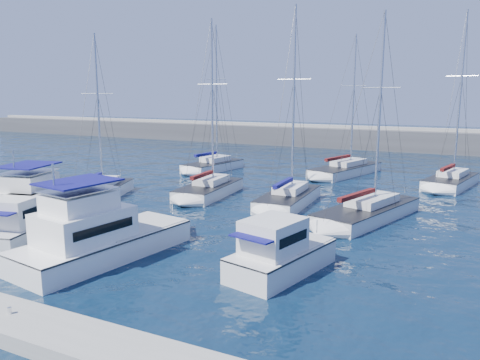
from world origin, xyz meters
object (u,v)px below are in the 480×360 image
at_px(motor_yacht_stbd_outer, 279,255).
at_px(sailboat_mid_a, 99,192).
at_px(sailboat_back_c, 451,181).
at_px(sailboat_back_a, 213,166).
at_px(motor_yacht_port_inner, 41,212).
at_px(sailboat_mid_b, 209,189).
at_px(sailboat_back_b, 346,170).
at_px(motor_yacht_port_outer, 30,225).
at_px(sailboat_mid_c, 289,198).
at_px(sailboat_mid_d, 368,212).
at_px(motor_yacht_stbd_inner, 97,238).

relative_size(motor_yacht_stbd_outer, sailboat_mid_a, 0.47).
xyz_separation_m(sailboat_mid_a, sailboat_back_c, (25.67, 17.96, 0.04)).
bearing_deg(sailboat_back_a, motor_yacht_stbd_outer, -45.04).
bearing_deg(sailboat_back_a, motor_yacht_port_inner, -76.97).
distance_m(sailboat_mid_b, sailboat_back_b, 17.10).
relative_size(motor_yacht_port_outer, sailboat_back_b, 0.51).
bearing_deg(motor_yacht_stbd_outer, sailboat_back_b, 110.78).
distance_m(sailboat_mid_a, sailboat_back_b, 25.38).
bearing_deg(sailboat_back_b, sailboat_back_c, 4.89).
bearing_deg(sailboat_mid_c, sailboat_mid_b, 176.41).
distance_m(motor_yacht_port_outer, sailboat_back_c, 35.44).
xyz_separation_m(motor_yacht_port_inner, sailboat_back_b, (12.50, 28.47, -0.63)).
bearing_deg(sailboat_back_b, motor_yacht_port_inner, -96.69).
relative_size(motor_yacht_stbd_outer, sailboat_back_c, 0.40).
bearing_deg(motor_yacht_port_inner, sailboat_mid_d, 20.09).
distance_m(motor_yacht_stbd_outer, sailboat_mid_a, 20.98).
xyz_separation_m(motor_yacht_stbd_inner, sailboat_mid_c, (4.74, 15.66, -0.60)).
xyz_separation_m(motor_yacht_port_outer, motor_yacht_stbd_inner, (5.77, -0.66, 0.19)).
height_order(sailboat_mid_b, sailboat_back_b, sailboat_back_b).
bearing_deg(motor_yacht_port_outer, sailboat_mid_b, 64.42).
bearing_deg(sailboat_mid_a, sailboat_back_a, 64.80).
xyz_separation_m(sailboat_mid_d, sailboat_back_a, (-19.50, 13.12, 0.04)).
xyz_separation_m(sailboat_mid_a, sailboat_back_b, (15.43, 20.16, -0.00)).
bearing_deg(motor_yacht_port_inner, sailboat_back_c, 36.65).
distance_m(sailboat_mid_a, sailboat_mid_c, 15.46).
bearing_deg(sailboat_back_b, sailboat_mid_c, -75.69).
height_order(motor_yacht_stbd_outer, sailboat_mid_a, sailboat_mid_a).
bearing_deg(motor_yacht_port_outer, motor_yacht_stbd_inner, -19.73).
xyz_separation_m(sailboat_mid_a, sailboat_mid_c, (14.70, 4.76, 0.03)).
xyz_separation_m(motor_yacht_port_inner, sailboat_mid_b, (4.60, 13.31, -0.61)).
relative_size(sailboat_mid_b, sailboat_mid_d, 1.04).
distance_m(sailboat_mid_c, sailboat_back_c, 17.16).
bearing_deg(motor_yacht_port_outer, sailboat_back_b, 56.51).
relative_size(sailboat_mid_a, sailboat_back_a, 0.84).
relative_size(sailboat_mid_a, sailboat_back_b, 0.91).
relative_size(motor_yacht_stbd_outer, sailboat_back_a, 0.40).
bearing_deg(motor_yacht_port_outer, sailboat_mid_a, 99.08).
distance_m(sailboat_back_b, sailboat_back_c, 10.47).
xyz_separation_m(motor_yacht_stbd_inner, sailboat_mid_a, (-9.97, 10.90, -0.63)).
bearing_deg(motor_yacht_port_outer, sailboat_mid_c, 41.79).
relative_size(motor_yacht_port_outer, sailboat_mid_d, 0.53).
xyz_separation_m(motor_yacht_port_inner, sailboat_mid_d, (18.09, 11.56, -0.63)).
bearing_deg(motor_yacht_stbd_inner, sailboat_mid_c, 82.16).
xyz_separation_m(motor_yacht_stbd_inner, motor_yacht_stbd_outer, (9.16, 2.30, -0.19)).
height_order(motor_yacht_port_inner, sailboat_mid_a, sailboat_mid_a).
relative_size(motor_yacht_port_inner, sailboat_mid_c, 0.59).
relative_size(motor_yacht_port_inner, sailboat_back_c, 0.56).
xyz_separation_m(motor_yacht_port_outer, sailboat_back_c, (21.47, 28.20, -0.40)).
distance_m(motor_yacht_port_outer, motor_yacht_stbd_outer, 15.02).
bearing_deg(motor_yacht_port_inner, sailboat_back_b, 53.82).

